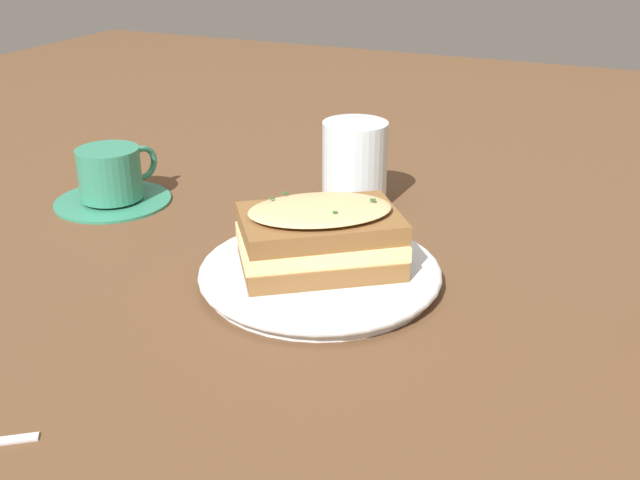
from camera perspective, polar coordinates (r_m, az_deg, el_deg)
ground_plane at (r=0.73m, az=0.43°, el=-3.34°), size 2.40×2.40×0.00m
dinner_plate at (r=0.73m, az=0.00°, el=-2.53°), size 0.24×0.24×0.02m
sandwich at (r=0.71m, az=0.01°, el=0.25°), size 0.18×0.17×0.06m
teacup_with_saucer at (r=0.95m, az=-15.60°, el=4.47°), size 0.14×0.14×0.07m
water_glass at (r=0.90m, az=2.65°, el=5.76°), size 0.08×0.08×0.10m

